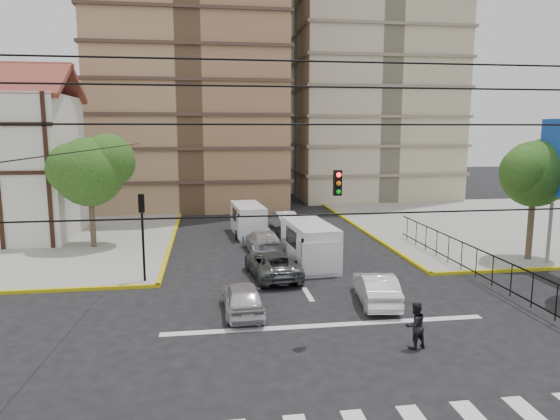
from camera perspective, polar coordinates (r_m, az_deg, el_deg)
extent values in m
plane|color=black|center=(19.29, 6.26, -14.30)|extent=(160.00, 160.00, 0.00)
cube|color=gray|center=(45.13, 24.84, -1.36)|extent=(26.00, 26.00, 0.15)
cube|color=silver|center=(20.36, 5.40, -12.97)|extent=(13.00, 0.40, 0.01)
cube|color=maroon|center=(41.72, -29.27, 12.49)|extent=(10.80, 4.25, 2.65)
cylinder|color=slate|center=(31.99, 28.46, -1.87)|extent=(0.20, 0.20, 4.00)
cylinder|color=#473828|center=(32.48, 26.72, -1.43)|extent=(0.36, 0.36, 4.48)
sphere|color=#224614|center=(32.12, 27.09, 3.70)|extent=(3.80, 3.80, 3.80)
sphere|color=#224614|center=(32.88, 28.22, 4.72)|extent=(3.04, 3.04, 3.04)
sphere|color=#224614|center=(31.42, 26.30, 4.01)|extent=(2.85, 2.85, 2.85)
cylinder|color=#473828|center=(34.38, -20.68, -0.73)|extent=(0.36, 0.36, 4.20)
sphere|color=#224614|center=(34.03, -20.96, 4.09)|extent=(4.40, 4.40, 4.40)
sphere|color=#224614|center=(34.06, -19.10, 5.31)|extent=(3.52, 3.52, 3.52)
sphere|color=#224614|center=(33.93, -22.54, 4.36)|extent=(3.30, 3.30, 3.30)
cylinder|color=black|center=(25.77, -15.35, -4.09)|extent=(0.12, 0.12, 3.50)
cube|color=black|center=(25.36, -15.56, 0.76)|extent=(0.28, 0.22, 0.90)
sphere|color=#FF0C0C|center=(25.32, -15.59, 1.43)|extent=(0.17, 0.17, 0.17)
cube|color=black|center=(17.79, 6.59, 3.10)|extent=(0.28, 0.22, 0.90)
cylinder|color=black|center=(9.40, 20.78, -0.10)|extent=(18.00, 0.03, 0.03)
cube|color=silver|center=(28.56, 3.39, -3.89)|extent=(2.54, 5.44, 2.43)
cube|color=silver|center=(26.59, 4.31, -5.24)|extent=(2.11, 1.43, 1.69)
cube|color=black|center=(26.10, 4.50, -4.20)|extent=(1.96, 0.26, 0.95)
cylinder|color=black|center=(26.97, 2.00, -6.52)|extent=(0.25, 0.74, 0.74)
cylinder|color=black|center=(27.39, 6.16, -6.32)|extent=(0.25, 0.74, 0.74)
cylinder|color=black|center=(30.19, 0.85, -4.80)|extent=(0.25, 0.74, 0.74)
cylinder|color=black|center=(30.57, 4.58, -4.66)|extent=(0.25, 0.74, 0.74)
cube|color=silver|center=(36.68, -3.66, -1.12)|extent=(2.36, 5.03, 2.24)
cube|color=silver|center=(34.79, -3.40, -1.92)|extent=(1.95, 1.33, 1.56)
cube|color=black|center=(34.36, -3.36, -1.15)|extent=(1.81, 0.25, 0.88)
cylinder|color=black|center=(35.24, -4.94, -2.85)|extent=(0.25, 0.68, 0.68)
cylinder|color=black|center=(35.39, -1.94, -2.77)|extent=(0.25, 0.68, 0.68)
cylinder|color=black|center=(38.29, -5.22, -1.88)|extent=(0.25, 0.68, 0.68)
cylinder|color=black|center=(38.43, -2.46, -1.81)|extent=(0.25, 0.68, 0.68)
imported|color=silver|center=(21.34, -4.30, -9.94)|extent=(1.78, 4.10, 1.38)
imported|color=white|center=(22.85, 10.94, -8.74)|extent=(2.06, 4.42, 1.40)
imported|color=#515458|center=(26.29, -0.89, -6.20)|extent=(2.80, 5.20, 1.39)
imported|color=silver|center=(31.54, -1.98, -3.56)|extent=(2.45, 5.07, 1.42)
imported|color=#242426|center=(34.33, 1.41, -2.48)|extent=(2.27, 4.45, 1.45)
imported|color=silver|center=(38.98, 0.36, -1.10)|extent=(2.03, 4.46, 1.42)
imported|color=black|center=(18.65, 15.17, -12.61)|extent=(0.97, 0.85, 1.69)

